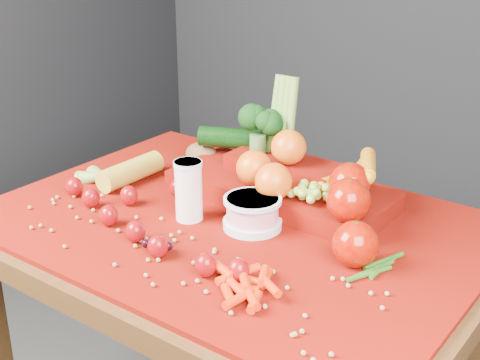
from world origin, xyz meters
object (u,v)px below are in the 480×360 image
Objects in this scene: milk_glass at (189,188)px; yogurt_bowl at (252,212)px; produce_mound at (292,178)px; table at (235,263)px.

yogurt_bowl is (0.14, 0.05, -0.04)m from milk_glass.
produce_mound is at bearing 55.59° from milk_glass.
yogurt_bowl reaches higher than table.
table is 0.23m from produce_mound.
table is 8.75× the size of yogurt_bowl.
yogurt_bowl is at bearing -5.56° from table.
produce_mound is (0.14, 0.20, -0.01)m from milk_glass.
yogurt_bowl is 0.21× the size of produce_mound.
milk_glass is at bearing -160.67° from yogurt_bowl.
milk_glass is (-0.08, -0.05, 0.18)m from table.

